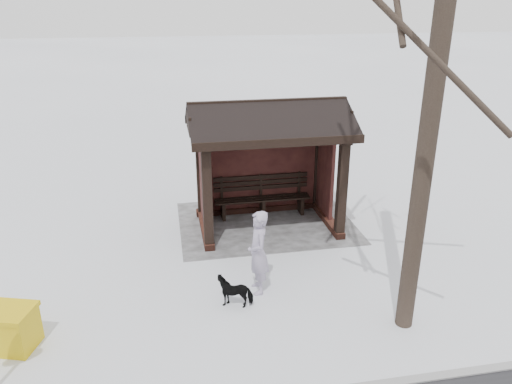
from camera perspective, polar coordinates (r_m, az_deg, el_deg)
ground at (r=12.14m, az=1.31°, el=-3.92°), size 120.00×120.00×0.00m
trampled_patch at (r=12.32m, az=1.11°, el=-3.49°), size 4.20×3.20×0.02m
bus_shelter at (r=11.53m, az=1.23°, el=6.17°), size 3.60×2.40×3.09m
pedestrian at (r=9.26m, az=0.25°, el=-6.93°), size 0.39×0.60×1.63m
dog at (r=9.16m, az=-2.39°, el=-11.14°), size 0.73×0.47×0.56m
grit_bin at (r=9.03m, az=-26.68°, el=-13.72°), size 1.07×0.88×0.71m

